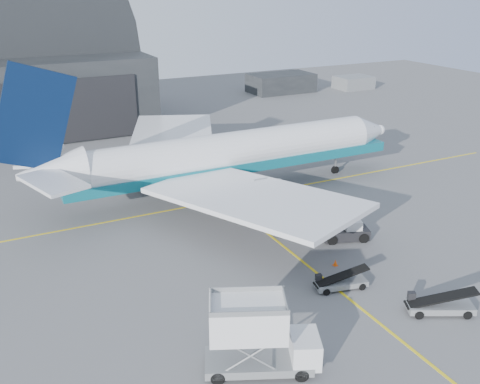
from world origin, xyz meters
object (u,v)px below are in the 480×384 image
pushback_tug (346,231)px  catering_truck (258,337)px  airliner (221,156)px  belt_loader_b (439,305)px  belt_loader_a (340,282)px

pushback_tug → catering_truck: bearing=-123.9°
airliner → belt_loader_b: (4.44, -29.10, -4.03)m
airliner → belt_loader_b: 29.71m
pushback_tug → belt_loader_b: size_ratio=0.96×
belt_loader_b → pushback_tug: bearing=110.4°
pushback_tug → airliner: bearing=128.7°
catering_truck → belt_loader_a: (10.57, 5.57, -1.97)m
catering_truck → pushback_tug: bearing=61.3°
belt_loader_a → catering_truck: bearing=-140.2°
airliner → catering_truck: bearing=-110.4°
airliner → belt_loader_b: bearing=-81.3°
pushback_tug → belt_loader_b: belt_loader_b is taller
belt_loader_a → belt_loader_b: size_ratio=0.90×
airliner → belt_loader_a: (-0.08, -23.01, -4.11)m
catering_truck → belt_loader_a: catering_truck is taller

